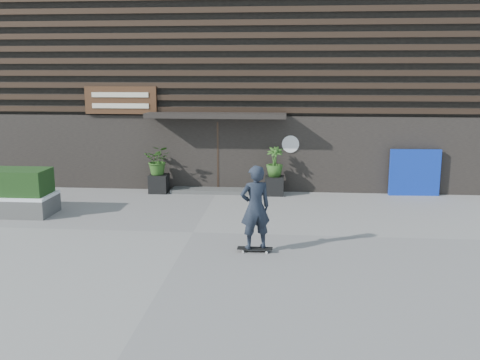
# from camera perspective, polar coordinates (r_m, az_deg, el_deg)

# --- Properties ---
(ground) EXTENTS (80.00, 80.00, 0.00)m
(ground) POSITION_cam_1_polar(r_m,az_deg,el_deg) (13.56, -4.96, -5.51)
(ground) COLOR gray
(ground) RESTS_ON ground
(entrance_step) EXTENTS (3.00, 0.80, 0.12)m
(entrance_step) POSITION_cam_1_polar(r_m,az_deg,el_deg) (17.95, -2.44, -1.11)
(entrance_step) COLOR #474745
(entrance_step) RESTS_ON ground
(planter_pot_left) EXTENTS (0.60, 0.60, 0.60)m
(planter_pot_left) POSITION_cam_1_polar(r_m,az_deg,el_deg) (18.05, -8.51, -0.37)
(planter_pot_left) COLOR black
(planter_pot_left) RESTS_ON ground
(bamboo_left) EXTENTS (0.86, 0.75, 0.96)m
(bamboo_left) POSITION_cam_1_polar(r_m,az_deg,el_deg) (17.91, -8.59, 2.07)
(bamboo_left) COLOR #2D591E
(bamboo_left) RESTS_ON planter_pot_left
(planter_pot_right) EXTENTS (0.60, 0.60, 0.60)m
(planter_pot_right) POSITION_cam_1_polar(r_m,az_deg,el_deg) (17.56, 3.63, -0.60)
(planter_pot_right) COLOR black
(planter_pot_right) RESTS_ON ground
(bamboo_right) EXTENTS (0.54, 0.54, 0.96)m
(bamboo_right) POSITION_cam_1_polar(r_m,az_deg,el_deg) (17.42, 3.66, 1.92)
(bamboo_right) COLOR #2D591E
(bamboo_right) RESTS_ON planter_pot_right
(blue_tarp) EXTENTS (1.60, 0.19, 1.50)m
(blue_tarp) POSITION_cam_1_polar(r_m,az_deg,el_deg) (18.23, 17.90, 0.75)
(blue_tarp) COLOR #0C2AA7
(blue_tarp) RESTS_ON ground
(building) EXTENTS (18.00, 11.00, 8.00)m
(building) POSITION_cam_1_polar(r_m,az_deg,el_deg) (22.86, -0.75, 11.49)
(building) COLOR black
(building) RESTS_ON ground
(skateboarder) EXTENTS (0.79, 0.66, 1.95)m
(skateboarder) POSITION_cam_1_polar(r_m,az_deg,el_deg) (11.81, 1.61, -2.91)
(skateboarder) COLOR black
(skateboarder) RESTS_ON ground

